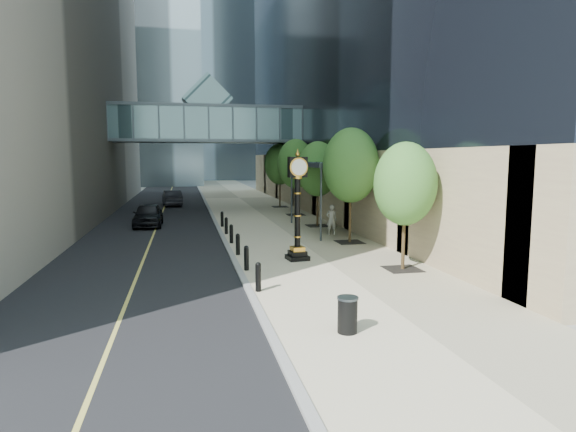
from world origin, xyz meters
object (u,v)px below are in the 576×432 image
object	(u,v)px
street_clock	(297,214)
trash_bin	(347,316)
pedestrian	(332,220)
car_near	(148,215)
car_far	(172,198)

from	to	relation	value
street_clock	trash_bin	distance (m)	9.29
trash_bin	pedestrian	world-z (taller)	pedestrian
trash_bin	pedestrian	size ratio (longest dim) A/B	0.50
car_near	car_far	bearing A→B (deg)	85.31
street_clock	pedestrian	size ratio (longest dim) A/B	2.67
car_near	car_far	size ratio (longest dim) A/B	1.01
car_near	pedestrian	bearing A→B (deg)	-29.56
trash_bin	car_near	xyz separation A→B (m)	(-6.54, 21.98, 0.29)
street_clock	car_far	xyz separation A→B (m)	(-6.10, 26.93, -1.38)
street_clock	trash_bin	bearing A→B (deg)	-102.49
street_clock	car_far	bearing A→B (deg)	95.29
car_near	car_far	world-z (taller)	car_near
trash_bin	car_far	xyz separation A→B (m)	(-5.30, 36.04, 0.25)
street_clock	pedestrian	distance (m)	7.59
trash_bin	pedestrian	bearing A→B (deg)	74.18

